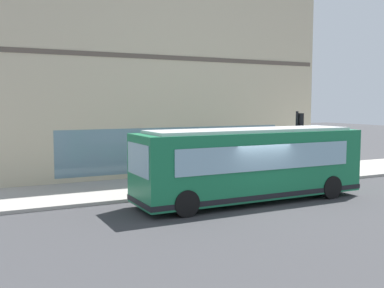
{
  "coord_description": "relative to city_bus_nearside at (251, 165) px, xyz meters",
  "views": [
    {
      "loc": [
        -14.93,
        10.2,
        4.1
      ],
      "look_at": [
        2.95,
        1.36,
        2.3
      ],
      "focal_mm": 41.67,
      "sensor_mm": 36.0,
      "label": 1
    }
  ],
  "objects": [
    {
      "name": "newspaper_vending_box",
      "position": [
        4.53,
        0.84,
        -0.95
      ],
      "size": [
        0.44,
        0.42,
        0.9
      ],
      "color": "#BF3F19",
      "rests_on": "sidewalk_curb"
    },
    {
      "name": "ground",
      "position": [
        -0.59,
        0.22,
        -1.55
      ],
      "size": [
        120.0,
        120.0,
        0.0
      ],
      "primitive_type": "plane",
      "color": "#38383A"
    },
    {
      "name": "city_bus_nearside",
      "position": [
        0.0,
        0.0,
        0.0
      ],
      "size": [
        2.67,
        10.06,
        3.07
      ],
      "color": "#197247",
      "rests_on": "ground"
    },
    {
      "name": "pedestrian_near_building_entrance",
      "position": [
        2.73,
        -0.21,
        -0.43
      ],
      "size": [
        0.32,
        0.32,
        1.69
      ],
      "color": "#99994C",
      "rests_on": "sidewalk_curb"
    },
    {
      "name": "fire_hydrant",
      "position": [
        4.42,
        -1.68,
        -1.04
      ],
      "size": [
        0.35,
        0.35,
        0.74
      ],
      "color": "red",
      "rests_on": "sidewalk_curb"
    },
    {
      "name": "sidewalk_curb",
      "position": [
        4.48,
        0.22,
        -1.48
      ],
      "size": [
        4.95,
        40.0,
        0.15
      ],
      "primitive_type": "cube",
      "color": "#9E9991",
      "rests_on": "ground"
    },
    {
      "name": "building_corner",
      "position": [
        11.81,
        0.22,
        4.44
      ],
      "size": [
        9.76,
        19.04,
        12.0
      ],
      "color": "beige",
      "rests_on": "ground"
    },
    {
      "name": "pedestrian_near_hydrant",
      "position": [
        3.58,
        -5.3,
        -0.47
      ],
      "size": [
        0.32,
        0.32,
        1.63
      ],
      "color": "silver",
      "rests_on": "sidewalk_curb"
    },
    {
      "name": "traffic_light_near_corner",
      "position": [
        2.68,
        -4.76,
        1.09
      ],
      "size": [
        0.32,
        0.49,
        3.57
      ],
      "color": "black",
      "rests_on": "sidewalk_curb"
    }
  ]
}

